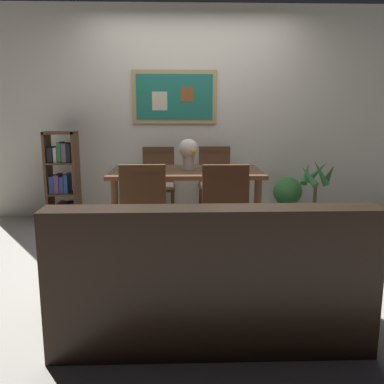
{
  "coord_description": "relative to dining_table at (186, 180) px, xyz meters",
  "views": [
    {
      "loc": [
        -0.18,
        -3.83,
        1.34
      ],
      "look_at": [
        -0.07,
        -0.29,
        0.65
      ],
      "focal_mm": 39.07,
      "sensor_mm": 36.0,
      "label": 1
    }
  ],
  "objects": [
    {
      "name": "leather_couch",
      "position": [
        0.09,
        -1.83,
        -0.34
      ],
      "size": [
        1.8,
        0.84,
        0.84
      ],
      "color": "black",
      "rests_on": "ground_plane"
    },
    {
      "name": "dining_chair_near_left",
      "position": [
        -0.37,
        -0.74,
        -0.11
      ],
      "size": [
        0.4,
        0.41,
        0.91
      ],
      "color": "brown",
      "rests_on": "ground_plane"
    },
    {
      "name": "flower_vase",
      "position": [
        0.03,
        0.02,
        0.29
      ],
      "size": [
        0.21,
        0.2,
        0.31
      ],
      "color": "beige",
      "rests_on": "dining_table"
    },
    {
      "name": "ground_plane",
      "position": [
        0.11,
        -0.39,
        -0.65
      ],
      "size": [
        12.0,
        12.0,
        0.0
      ],
      "primitive_type": "plane",
      "color": "#B7B2A8"
    },
    {
      "name": "dining_table",
      "position": [
        0.0,
        0.0,
        0.0
      ],
      "size": [
        1.52,
        0.84,
        0.75
      ],
      "color": "brown",
      "rests_on": "ground_plane"
    },
    {
      "name": "wall_back_with_painting",
      "position": [
        0.1,
        1.11,
        0.66
      ],
      "size": [
        5.2,
        0.14,
        2.6
      ],
      "color": "silver",
      "rests_on": "ground_plane"
    },
    {
      "name": "dining_chair_far_left",
      "position": [
        -0.32,
        0.74,
        -0.11
      ],
      "size": [
        0.4,
        0.41,
        0.91
      ],
      "color": "brown",
      "rests_on": "ground_plane"
    },
    {
      "name": "potted_palm",
      "position": [
        1.49,
        0.41,
        -0.33
      ],
      "size": [
        0.41,
        0.41,
        0.82
      ],
      "color": "brown",
      "rests_on": "ground_plane"
    },
    {
      "name": "tv_remote",
      "position": [
        0.47,
        0.01,
        0.11
      ],
      "size": [
        0.16,
        0.08,
        0.02
      ],
      "color": "black",
      "rests_on": "dining_table"
    },
    {
      "name": "dining_chair_far_right",
      "position": [
        0.37,
        0.77,
        -0.11
      ],
      "size": [
        0.4,
        0.41,
        0.91
      ],
      "color": "brown",
      "rests_on": "ground_plane"
    },
    {
      "name": "bookshelf",
      "position": [
        -1.46,
        0.73,
        -0.13
      ],
      "size": [
        0.36,
        0.28,
        1.1
      ],
      "color": "brown",
      "rests_on": "ground_plane"
    },
    {
      "name": "potted_ivy",
      "position": [
        1.26,
        0.76,
        -0.34
      ],
      "size": [
        0.35,
        0.35,
        0.58
      ],
      "color": "#4C4742",
      "rests_on": "ground_plane"
    },
    {
      "name": "dining_chair_near_right",
      "position": [
        0.31,
        -0.77,
        -0.11
      ],
      "size": [
        0.4,
        0.41,
        0.91
      ],
      "color": "brown",
      "rests_on": "ground_plane"
    }
  ]
}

